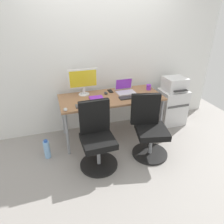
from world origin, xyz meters
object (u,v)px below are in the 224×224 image
object	(u,v)px
open_laptop	(125,89)
water_bottle_on_floor	(47,149)
printer	(175,84)
desktop_monitor	(83,80)
side_cabinet	(172,107)
coffee_mug	(149,87)
office_chair_left	(97,138)
office_chair_right	(149,129)

from	to	relation	value
open_laptop	water_bottle_on_floor	bearing A→B (deg)	-163.50
printer	desktop_monitor	distance (m)	1.66
side_cabinet	coffee_mug	xyz separation A→B (m)	(-0.52, 0.02, 0.45)
desktop_monitor	coffee_mug	bearing A→B (deg)	-5.94
desktop_monitor	open_laptop	distance (m)	0.72
office_chair_left	office_chair_right	xyz separation A→B (m)	(0.80, -0.00, 0.00)
coffee_mug	desktop_monitor	bearing A→B (deg)	174.06
water_bottle_on_floor	printer	bearing A→B (deg)	9.22
open_laptop	office_chair_right	bearing A→B (deg)	-81.98
side_cabinet	coffee_mug	world-z (taller)	coffee_mug
water_bottle_on_floor	desktop_monitor	size ratio (longest dim) A/B	0.65
desktop_monitor	coffee_mug	distance (m)	1.15
office_chair_left	office_chair_right	world-z (taller)	same
office_chair_left	side_cabinet	xyz separation A→B (m)	(1.64, 0.72, -0.09)
side_cabinet	printer	bearing A→B (deg)	-90.00
office_chair_right	coffee_mug	bearing A→B (deg)	65.88
side_cabinet	printer	world-z (taller)	printer
water_bottle_on_floor	open_laptop	world-z (taller)	open_laptop
office_chair_left	desktop_monitor	xyz separation A→B (m)	(0.00, 0.85, 0.57)
office_chair_left	office_chair_right	size ratio (longest dim) A/B	1.00
open_laptop	coffee_mug	xyz separation A→B (m)	(0.44, -0.01, -0.01)
office_chair_right	side_cabinet	distance (m)	1.12
office_chair_left	printer	size ratio (longest dim) A/B	2.35
desktop_monitor	open_laptop	xyz separation A→B (m)	(0.69, -0.10, -0.19)
side_cabinet	desktop_monitor	size ratio (longest dim) A/B	1.40
water_bottle_on_floor	open_laptop	bearing A→B (deg)	16.50
open_laptop	coffee_mug	size ratio (longest dim) A/B	3.37
printer	desktop_monitor	world-z (taller)	desktop_monitor
office_chair_right	open_laptop	world-z (taller)	open_laptop
side_cabinet	coffee_mug	bearing A→B (deg)	178.21
side_cabinet	desktop_monitor	world-z (taller)	desktop_monitor
office_chair_right	printer	xyz separation A→B (m)	(0.85, 0.72, 0.37)
side_cabinet	open_laptop	distance (m)	1.06
water_bottle_on_floor	open_laptop	size ratio (longest dim) A/B	1.00
side_cabinet	printer	xyz separation A→B (m)	(0.00, -0.00, 0.46)
office_chair_right	open_laptop	xyz separation A→B (m)	(-0.11, 0.75, 0.37)
desktop_monitor	coffee_mug	world-z (taller)	desktop_monitor
side_cabinet	desktop_monitor	bearing A→B (deg)	175.36
side_cabinet	printer	distance (m)	0.46
office_chair_right	side_cabinet	size ratio (longest dim) A/B	1.39
office_chair_left	office_chair_right	distance (m)	0.80
office_chair_right	water_bottle_on_floor	world-z (taller)	office_chair_right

